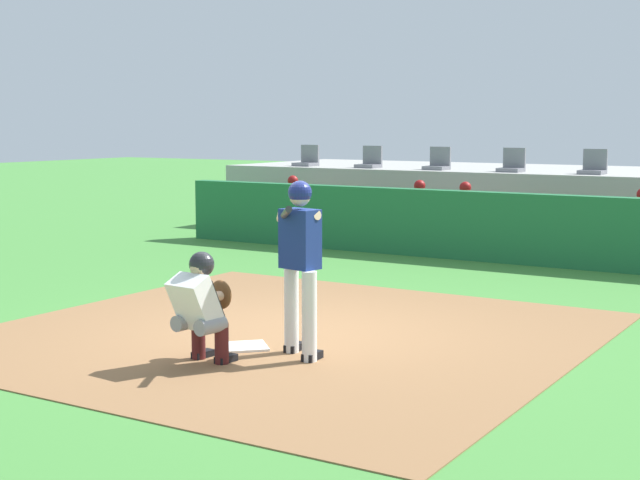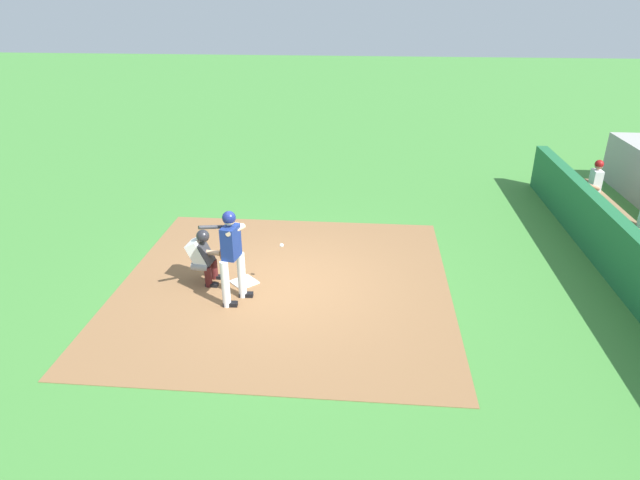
% 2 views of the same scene
% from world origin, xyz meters
% --- Properties ---
extents(ground_plane, '(80.00, 80.00, 0.00)m').
position_xyz_m(ground_plane, '(0.00, 0.00, 0.00)').
color(ground_plane, '#428438').
extents(dirt_infield, '(6.40, 6.40, 0.01)m').
position_xyz_m(dirt_infield, '(0.00, 0.00, 0.01)').
color(dirt_infield, olive).
rests_on(dirt_infield, ground).
extents(home_plate, '(0.62, 0.62, 0.02)m').
position_xyz_m(home_plate, '(0.00, -0.80, 0.02)').
color(home_plate, white).
rests_on(home_plate, dirt_infield).
extents(batter_at_plate, '(0.63, 0.82, 1.80)m').
position_xyz_m(batter_at_plate, '(0.69, -0.82, 1.04)').
color(batter_at_plate, silver).
rests_on(batter_at_plate, ground).
extents(catcher_crouched, '(0.51, 1.90, 1.13)m').
position_xyz_m(catcher_crouched, '(0.01, -1.53, 0.61)').
color(catcher_crouched, gray).
rests_on(catcher_crouched, ground).
extents(dugout_wall, '(13.00, 0.30, 1.20)m').
position_xyz_m(dugout_wall, '(0.00, 6.50, 0.60)').
color(dugout_wall, '#1E6638').
rests_on(dugout_wall, ground).
extents(dugout_player_0, '(0.49, 0.70, 1.30)m').
position_xyz_m(dugout_player_0, '(-4.83, 7.34, 0.67)').
color(dugout_player_0, '#939399').
rests_on(dugout_player_0, ground).
extents(dugout_player_1, '(0.49, 0.70, 1.30)m').
position_xyz_m(dugout_player_1, '(-1.94, 7.34, 0.67)').
color(dugout_player_1, '#939399').
rests_on(dugout_player_1, ground).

